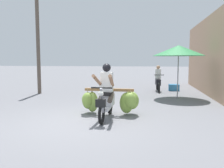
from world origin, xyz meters
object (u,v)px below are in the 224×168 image
Objects in this scene: produce_crate at (174,87)px; utility_pole at (38,42)px; motorbike_main_loaded at (111,99)px; market_umbrella_near_shop at (179,51)px; motorbike_distant_ahead_left at (158,81)px.

utility_pole reaches higher than produce_crate.
market_umbrella_near_shop is at bearing 57.82° from motorbike_main_loaded.
motorbike_distant_ahead_left is (1.57, 5.93, 0.06)m from motorbike_main_loaded.
motorbike_distant_ahead_left is at bearing 110.14° from market_umbrella_near_shop.
utility_pole reaches higher than motorbike_main_loaded.
produce_crate is 0.11× the size of utility_pole.
utility_pole reaches higher than market_umbrella_near_shop.
market_umbrella_near_shop reaches higher than motorbike_main_loaded.
market_umbrella_near_shop is 6.75m from utility_pole.
motorbike_main_loaded is 0.36× the size of utility_pole.
motorbike_main_loaded is at bearing -122.18° from market_umbrella_near_shop.
motorbike_distant_ahead_left is 0.32× the size of utility_pole.
produce_crate is 7.56m from utility_pole.
motorbike_main_loaded is at bearing -111.41° from produce_crate.
motorbike_main_loaded is 6.13m from motorbike_distant_ahead_left.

